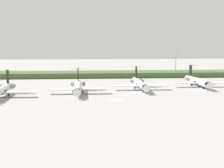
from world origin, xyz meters
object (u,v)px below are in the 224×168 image
(regional_jet_second, at_px, (2,90))
(regional_jet_third, at_px, (78,87))
(antenna_mast, at_px, (176,63))
(regional_jet_fourth, at_px, (140,83))
(safety_cone_front_marker, at_px, (207,91))
(safety_cone_mid_marker, at_px, (217,91))
(regional_jet_fifth, at_px, (197,81))

(regional_jet_second, relative_size, regional_jet_third, 1.00)
(antenna_mast, bearing_deg, regional_jet_fourth, -119.48)
(regional_jet_second, xyz_separation_m, antenna_mast, (80.53, 65.10, 5.42))
(regional_jet_fourth, bearing_deg, safety_cone_front_marker, -20.46)
(regional_jet_fourth, bearing_deg, safety_cone_mid_marker, -18.61)
(regional_jet_third, relative_size, safety_cone_mid_marker, 56.36)
(safety_cone_front_marker, height_order, safety_cone_mid_marker, same)
(regional_jet_fourth, bearing_deg, regional_jet_second, -163.70)
(regional_jet_fourth, relative_size, regional_jet_fifth, 1.00)
(regional_jet_second, height_order, antenna_mast, antenna_mast)
(regional_jet_fourth, xyz_separation_m, antenna_mast, (28.15, 49.79, 5.42))
(regional_jet_fourth, xyz_separation_m, safety_cone_mid_marker, (28.97, -9.76, -2.26))
(regional_jet_third, distance_m, regional_jet_fourth, 26.94)
(regional_jet_fourth, relative_size, antenna_mast, 1.63)
(regional_jet_second, distance_m, regional_jet_fourth, 54.57)
(regional_jet_third, relative_size, safety_cone_front_marker, 56.36)
(regional_jet_fifth, bearing_deg, antenna_mast, 88.10)
(antenna_mast, bearing_deg, regional_jet_fifth, -91.90)
(regional_jet_fourth, distance_m, safety_cone_mid_marker, 30.65)
(regional_jet_third, height_order, regional_jet_fifth, same)
(safety_cone_front_marker, bearing_deg, safety_cone_mid_marker, -5.36)
(regional_jet_third, height_order, regional_jet_fourth, same)
(antenna_mast, bearing_deg, safety_cone_mid_marker, -89.21)
(regional_jet_fourth, relative_size, safety_cone_front_marker, 56.36)
(regional_jet_fourth, relative_size, safety_cone_mid_marker, 56.36)
(regional_jet_second, bearing_deg, safety_cone_front_marker, 4.36)
(regional_jet_third, distance_m, regional_jet_fifth, 54.54)
(regional_jet_fourth, height_order, antenna_mast, antenna_mast)
(regional_jet_third, bearing_deg, antenna_mast, 47.63)
(regional_jet_fifth, bearing_deg, safety_cone_mid_marker, -82.43)
(antenna_mast, bearing_deg, regional_jet_third, -132.37)
(regional_jet_second, relative_size, antenna_mast, 1.63)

